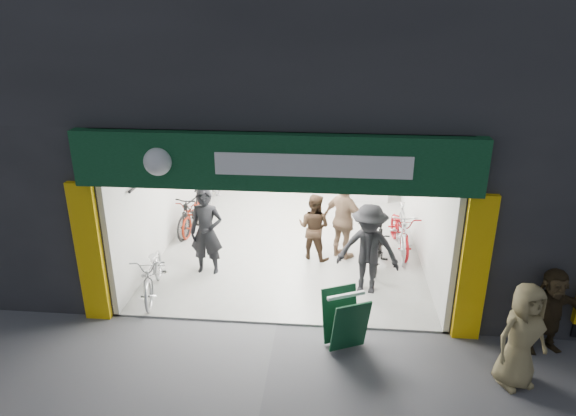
# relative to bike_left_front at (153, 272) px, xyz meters

# --- Properties ---
(ground) EXTENTS (60.00, 60.00, 0.00)m
(ground) POSITION_rel_bike_left_front_xyz_m (2.50, -0.83, -0.48)
(ground) COLOR #56565B
(ground) RESTS_ON ground
(building) EXTENTS (17.00, 10.27, 8.00)m
(building) POSITION_rel_bike_left_front_xyz_m (3.41, 4.15, 3.84)
(building) COLOR #232326
(building) RESTS_ON ground
(bike_left_front) EXTENTS (0.97, 1.91, 0.96)m
(bike_left_front) POSITION_rel_bike_left_front_xyz_m (0.00, 0.00, 0.00)
(bike_left_front) COLOR #B3B4B8
(bike_left_front) RESTS_ON ground
(bike_left_midfront) EXTENTS (0.83, 1.84, 1.07)m
(bike_left_midfront) POSITION_rel_bike_left_front_xyz_m (0.00, 2.97, 0.05)
(bike_left_midfront) COLOR black
(bike_left_midfront) RESTS_ON ground
(bike_left_midback) EXTENTS (0.74, 1.74, 0.89)m
(bike_left_midback) POSITION_rel_bike_left_front_xyz_m (0.00, 3.11, -0.03)
(bike_left_midback) COLOR maroon
(bike_left_midback) RESTS_ON ground
(bike_left_back) EXTENTS (0.47, 1.61, 0.97)m
(bike_left_back) POSITION_rel_bike_left_front_xyz_m (0.00, 5.14, 0.00)
(bike_left_back) COLOR #A2A2A6
(bike_left_back) RESTS_ON ground
(bike_right_front) EXTENTS (0.71, 1.66, 0.96)m
(bike_right_front) POSITION_rel_bike_left_front_xyz_m (4.45, 1.56, 0.00)
(bike_right_front) COLOR black
(bike_right_front) RESTS_ON ground
(bike_right_mid) EXTENTS (0.82, 1.90, 0.97)m
(bike_right_mid) POSITION_rel_bike_left_front_xyz_m (5.00, 2.44, 0.01)
(bike_right_mid) COLOR maroon
(bike_right_mid) RESTS_ON ground
(bike_right_back) EXTENTS (0.61, 1.91, 1.14)m
(bike_right_back) POSITION_rel_bike_left_front_xyz_m (5.00, 2.23, 0.09)
(bike_right_back) COLOR #B2B3B7
(bike_right_back) RESTS_ON ground
(customer_a) EXTENTS (0.71, 0.48, 1.89)m
(customer_a) POSITION_rel_bike_left_front_xyz_m (0.85, 0.93, 0.47)
(customer_a) COLOR black
(customer_a) RESTS_ON ground
(customer_b) EXTENTS (0.90, 0.81, 1.53)m
(customer_b) POSITION_rel_bike_left_front_xyz_m (3.03, 1.81, 0.29)
(customer_b) COLOR #382619
(customer_b) RESTS_ON ground
(customer_c) EXTENTS (1.30, 0.87, 1.86)m
(customer_c) POSITION_rel_bike_left_front_xyz_m (4.14, 0.44, 0.45)
(customer_c) COLOR black
(customer_c) RESTS_ON ground
(customer_d) EXTENTS (1.13, 1.04, 1.86)m
(customer_d) POSITION_rel_bike_left_front_xyz_m (3.69, 1.86, 0.45)
(customer_d) COLOR #85664D
(customer_d) RESTS_ON ground
(pedestrian_near) EXTENTS (0.96, 0.80, 1.68)m
(pedestrian_near) POSITION_rel_bike_left_front_xyz_m (6.22, -2.01, 0.36)
(pedestrian_near) COLOR #8A7B50
(pedestrian_near) RESTS_ON ground
(pedestrian_far) EXTENTS (1.44, 0.73, 1.49)m
(pedestrian_far) POSITION_rel_bike_left_front_xyz_m (6.95, -1.13, 0.26)
(pedestrian_far) COLOR #322717
(pedestrian_far) RESTS_ON ground
(sandwich_board) EXTENTS (0.83, 0.83, 0.96)m
(sandwich_board) POSITION_rel_bike_left_front_xyz_m (3.69, -1.33, 0.05)
(sandwich_board) COLOR #0F3C21
(sandwich_board) RESTS_ON ground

